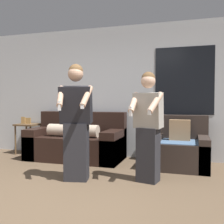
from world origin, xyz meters
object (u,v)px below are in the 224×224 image
armchair (180,149)px  person_left (76,122)px  side_table (28,128)px  couch (77,142)px  person_right (148,126)px

armchair → person_left: person_left is taller
armchair → side_table: 3.28m
armchair → side_table: size_ratio=1.20×
armchair → side_table: (-3.26, 0.26, 0.24)m
couch → person_left: 1.53m
couch → armchair: 2.00m
side_table → person_left: size_ratio=0.48×
couch → person_right: bearing=-33.7°
couch → side_table: couch is taller
couch → armchair: couch is taller
person_left → person_right: 1.04m
side_table → person_right: size_ratio=0.52×
armchair → person_right: bearing=-111.7°
person_right → armchair: bearing=68.3°
couch → person_left: bearing=-65.6°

